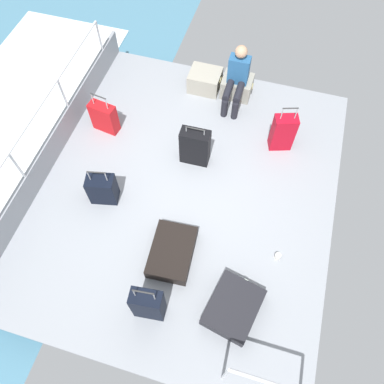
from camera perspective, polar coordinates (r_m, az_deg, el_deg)
name	(u,v)px	position (r m, az deg, el deg)	size (l,w,h in m)	color
ground_plane	(187,190)	(5.78, -0.83, 0.25)	(4.40, 5.20, 0.06)	gray
gunwale_port	(52,148)	(6.29, -20.28, 6.22)	(0.06, 5.20, 0.45)	gray
railing_port	(40,125)	(5.88, -21.93, 9.40)	(0.04, 4.20, 1.02)	silver
cargo_crate_0	(205,80)	(6.96, 1.96, 16.47)	(0.58, 0.46, 0.35)	#9E9989
cargo_crate_1	(237,86)	(6.90, 6.78, 15.54)	(0.55, 0.43, 0.35)	gray
passenger_seated	(237,77)	(6.52, 6.76, 16.81)	(0.34, 0.66, 1.05)	#26598C
suitcase_0	(148,304)	(4.78, -6.64, -16.45)	(0.40, 0.24, 0.88)	black
suitcase_1	(195,147)	(5.78, 0.46, 6.83)	(0.45, 0.23, 0.77)	black
suitcase_2	(102,189)	(5.61, -13.33, 0.46)	(0.44, 0.33, 0.70)	black
suitcase_3	(172,252)	(5.20, -3.03, -9.01)	(0.61, 0.82, 0.21)	black
suitcase_4	(233,307)	(5.01, 6.24, -16.88)	(0.73, 0.84, 0.20)	black
suitcase_5	(283,132)	(6.12, 13.52, 8.71)	(0.40, 0.31, 0.88)	#B70C1E
suitcase_6	(104,117)	(6.40, -13.08, 10.90)	(0.45, 0.25, 0.75)	red
paper_cup	(278,256)	(5.36, 12.76, -9.42)	(0.08, 0.08, 0.10)	white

